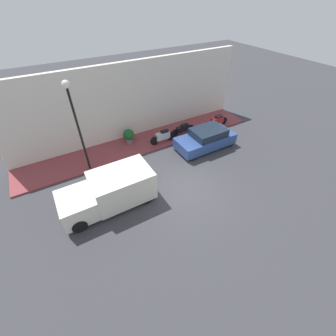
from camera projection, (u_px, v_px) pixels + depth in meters
ground_plane at (185, 189)px, 12.28m from camera, size 60.00×60.00×0.00m
sidewalk at (144, 142)px, 15.72m from camera, size 2.52×16.56×0.11m
building_facade at (132, 101)px, 15.06m from camera, size 0.30×16.56×5.08m
parked_car at (206, 139)px, 14.97m from camera, size 1.80×4.00×1.35m
delivery_van at (109, 191)px, 10.91m from camera, size 1.95×4.49×1.73m
motorcycle_red at (217, 121)px, 17.08m from camera, size 0.30×2.00×0.85m
scooter_silver at (163, 136)px, 15.37m from camera, size 0.30×1.90×0.88m
motorcycle_black at (183, 129)px, 16.28m from camera, size 0.30×1.87×0.73m
streetlamp at (74, 113)px, 11.17m from camera, size 0.39×0.39×5.20m
potted_plant at (129, 135)px, 15.28m from camera, size 0.76×0.76×1.00m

